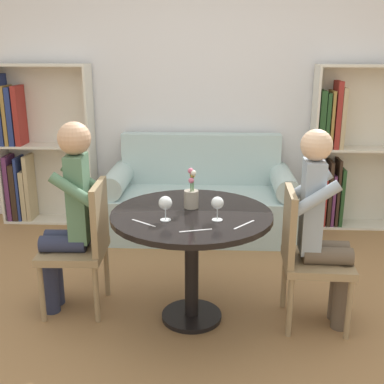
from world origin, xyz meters
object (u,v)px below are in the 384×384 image
bookshelf_right (345,154)px  person_right (323,227)px  chair_left (84,241)px  person_left (69,213)px  wine_glass_right (217,204)px  couch (200,201)px  bookshelf_left (34,149)px  flower_vase (191,194)px  wine_glass_left (165,204)px  chair_right (306,252)px

bookshelf_right → person_right: bearing=-107.8°
person_right → chair_left: bearing=87.9°
person_left → wine_glass_right: person_left is taller
couch → person_left: bearing=-118.8°
bookshelf_right → chair_left: bearing=-140.8°
bookshelf_left → bookshelf_right: bearing=-0.0°
flower_vase → wine_glass_left: bearing=-120.6°
person_left → wine_glass_left: size_ratio=8.66×
person_left → flower_vase: size_ratio=4.94×
chair_right → flower_vase: bearing=84.0°
couch → chair_right: bearing=-65.2°
bookshelf_left → person_left: (0.87, -1.75, -0.05)m
bookshelf_right → flower_vase: 2.25m
chair_left → flower_vase: (0.72, -0.00, 0.34)m
bookshelf_right → flower_vase: bearing=-129.1°
wine_glass_left → person_left: bearing=160.3°
chair_left → couch: bearing=151.9°
couch → chair_left: couch is taller
bookshelf_right → wine_glass_right: (-1.25, -1.97, 0.11)m
bookshelf_left → wine_glass_right: bearing=-46.9°
couch → bookshelf_left: bearing=170.9°
couch → chair_left: size_ratio=1.98×
wine_glass_left → couch: bearing=85.0°
bookshelf_left → flower_vase: 2.43m
wine_glass_left → bookshelf_right: bearing=51.9°
wine_glass_right → flower_vase: bearing=126.4°
chair_right → person_right: person_right is taller
chair_right → wine_glass_left: (-0.88, -0.14, 0.36)m
bookshelf_right → chair_left: 2.77m
chair_left → flower_vase: size_ratio=3.42×
person_right → flower_vase: bearing=84.6°
wine_glass_left → wine_glass_right: (0.31, 0.02, -0.00)m
wine_glass_left → wine_glass_right: wine_glass_left is taller
wine_glass_right → bookshelf_right: bearing=57.6°
chair_right → person_left: bearing=88.2°
chair_left → person_left: 0.22m
chair_right → wine_glass_right: chair_right is taller
wine_glass_left → flower_vase: size_ratio=0.57×
bookshelf_right → chair_left: (-2.14, -1.74, -0.24)m
bookshelf_right → chair_left: size_ratio=1.76×
bookshelf_left → chair_right: size_ratio=1.76×
chair_left → wine_glass_right: chair_left is taller
couch → bookshelf_left: (-1.69, 0.27, 0.44)m
bookshelf_left → flower_vase: bookshelf_left is taller
person_left → wine_glass_left: (0.66, -0.24, 0.15)m
couch → chair_right: 1.75m
bookshelf_left → chair_left: bookshelf_left is taller
couch → bookshelf_right: 1.50m
couch → wine_glass_left: 1.81m
couch → wine_glass_right: 1.79m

